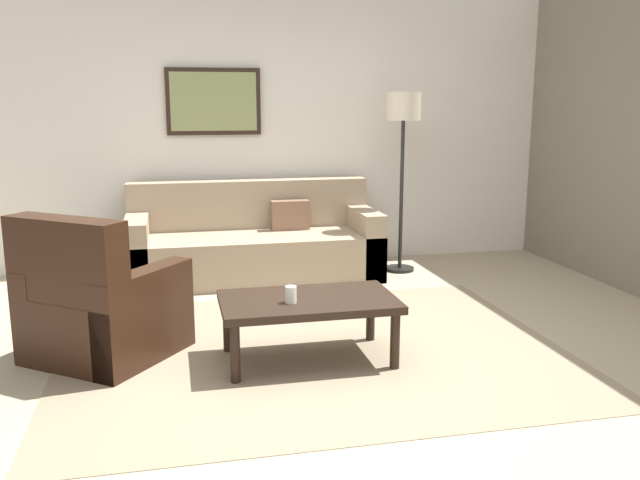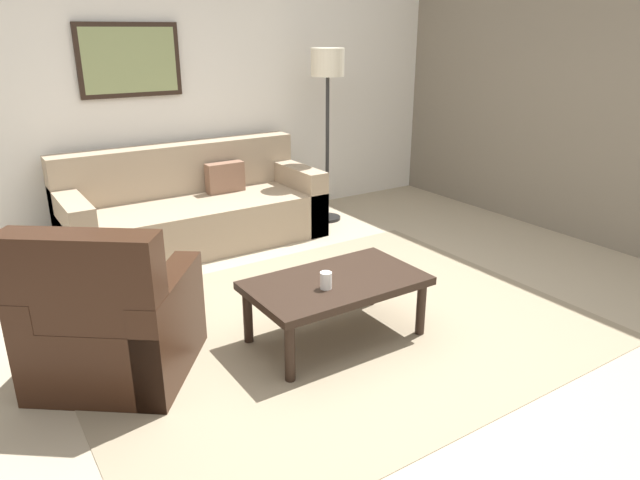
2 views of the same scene
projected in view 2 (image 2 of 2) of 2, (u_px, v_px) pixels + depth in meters
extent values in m
plane|color=tan|center=(331.00, 326.00, 3.88)|extent=(8.00, 8.00, 0.00)
cube|color=silver|center=(177.00, 83.00, 5.44)|extent=(6.00, 0.12, 2.80)
cube|color=slate|center=(621.00, 88.00, 4.95)|extent=(0.12, 5.20, 2.80)
cube|color=gray|center=(331.00, 326.00, 3.88)|extent=(3.28, 2.57, 0.01)
cube|color=gray|center=(197.00, 223.00, 5.29)|extent=(2.29, 0.94, 0.42)
cube|color=gray|center=(181.00, 190.00, 5.49)|extent=(2.29, 0.24, 0.88)
cube|color=gray|center=(75.00, 233.00, 4.72)|extent=(0.20, 0.94, 0.62)
cube|color=gray|center=(295.00, 195.00, 5.80)|extent=(0.20, 0.94, 0.62)
cube|color=brown|center=(225.00, 177.00, 5.46)|extent=(0.36, 0.12, 0.28)
cube|color=black|center=(118.00, 337.00, 3.31)|extent=(1.12, 1.12, 0.44)
cube|color=black|center=(88.00, 322.00, 2.94)|extent=(0.76, 0.65, 0.95)
cube|color=black|center=(171.00, 326.00, 3.26)|extent=(0.62, 0.73, 0.60)
cube|color=black|center=(62.00, 322.00, 3.31)|extent=(0.62, 0.73, 0.60)
cylinder|color=black|center=(290.00, 353.00, 3.22)|extent=(0.06, 0.06, 0.36)
cylinder|color=black|center=(421.00, 309.00, 3.73)|extent=(0.06, 0.06, 0.36)
cylinder|color=black|center=(248.00, 316.00, 3.63)|extent=(0.06, 0.06, 0.36)
cylinder|color=black|center=(371.00, 281.00, 4.13)|extent=(0.06, 0.06, 0.36)
cube|color=black|center=(336.00, 283.00, 3.61)|extent=(1.10, 0.64, 0.05)
cylinder|color=white|center=(326.00, 280.00, 3.46)|extent=(0.07, 0.07, 0.10)
cylinder|color=black|center=(327.00, 218.00, 6.07)|extent=(0.28, 0.28, 0.03)
cylinder|color=#262626|center=(327.00, 151.00, 5.82)|extent=(0.04, 0.04, 1.45)
cylinder|color=beige|center=(328.00, 62.00, 5.53)|extent=(0.32, 0.32, 0.26)
cube|color=black|center=(130.00, 60.00, 5.07)|extent=(0.90, 0.04, 0.63)
cube|color=#88945F|center=(130.00, 60.00, 5.06)|extent=(0.82, 0.01, 0.55)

